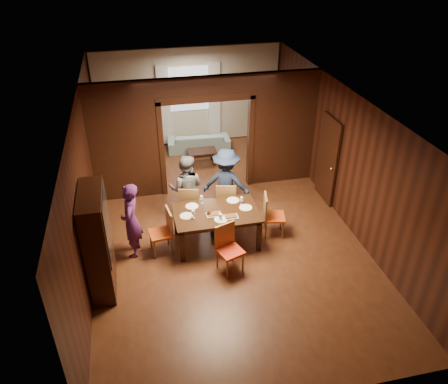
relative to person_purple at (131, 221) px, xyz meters
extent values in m
plane|color=#4F2816|center=(1.94, 0.67, -0.80)|extent=(9.00, 9.00, 0.00)
cube|color=silver|center=(1.94, 0.67, 2.10)|extent=(5.50, 9.00, 0.02)
cube|color=black|center=(1.94, 5.17, 0.65)|extent=(5.50, 0.02, 2.90)
cube|color=black|center=(-0.81, 0.67, 0.65)|extent=(0.02, 9.00, 2.90)
cube|color=black|center=(4.69, 0.67, 0.65)|extent=(0.02, 9.00, 2.90)
cube|color=black|center=(0.02, 2.27, 0.40)|extent=(1.65, 0.15, 2.40)
cube|color=black|center=(3.87, 2.27, 0.40)|extent=(1.65, 0.15, 2.40)
cube|color=black|center=(1.94, 2.27, 1.85)|extent=(5.50, 0.15, 0.50)
cube|color=beige|center=(1.94, 5.14, 0.65)|extent=(5.40, 0.04, 2.85)
imported|color=#50205D|center=(0.00, 0.00, 0.00)|extent=(0.48, 0.64, 1.61)
imported|color=slate|center=(1.23, 0.97, 0.01)|extent=(0.92, 0.80, 1.62)
imported|color=#1B2845|center=(2.13, 0.96, 0.03)|extent=(1.24, 1.00, 1.67)
imported|color=#90B8BD|center=(2.10, 4.52, -0.54)|extent=(1.88, 0.84, 0.54)
imported|color=black|center=(1.76, 0.13, 0.00)|extent=(0.34, 0.34, 0.08)
cube|color=black|center=(1.71, 0.01, -0.42)|extent=(1.74, 1.08, 0.76)
cube|color=black|center=(2.04, 3.62, -0.60)|extent=(0.80, 0.50, 0.40)
cube|color=black|center=(-0.59, -0.83, 0.20)|extent=(0.40, 1.20, 2.00)
cube|color=black|center=(4.64, 1.17, 0.25)|extent=(0.06, 0.90, 2.10)
cube|color=silver|center=(1.94, 5.11, 0.90)|extent=(1.20, 0.03, 1.30)
cube|color=white|center=(1.19, 5.07, 0.45)|extent=(0.35, 0.06, 2.40)
cube|color=white|center=(2.69, 5.07, 0.45)|extent=(0.35, 0.06, 2.40)
cylinder|color=silver|center=(1.09, -0.01, -0.04)|extent=(0.27, 0.27, 0.01)
cylinder|color=white|center=(1.25, 0.32, -0.04)|extent=(0.27, 0.27, 0.01)
cylinder|color=white|center=(2.15, 0.36, -0.04)|extent=(0.27, 0.27, 0.01)
cylinder|color=white|center=(2.34, 0.03, -0.04)|extent=(0.27, 0.27, 0.01)
cylinder|color=white|center=(1.75, -0.28, -0.04)|extent=(0.27, 0.27, 0.01)
cube|color=gray|center=(1.64, -0.09, -0.03)|extent=(0.30, 0.20, 0.04)
cube|color=gray|center=(1.96, -0.24, -0.03)|extent=(0.30, 0.20, 0.04)
cylinder|color=white|center=(1.74, -0.28, 0.03)|extent=(0.07, 0.07, 0.14)
camera|label=1|loc=(0.27, -7.26, 4.95)|focal=35.00mm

